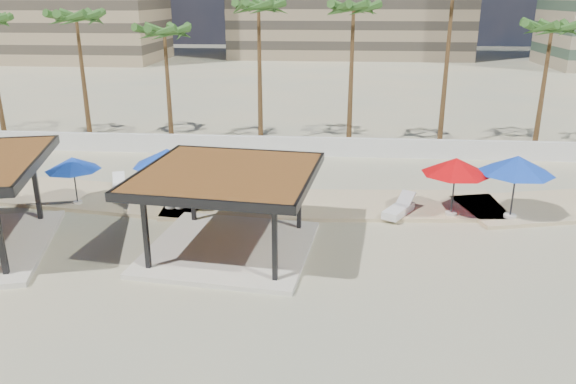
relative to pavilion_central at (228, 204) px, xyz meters
name	(u,v)px	position (x,y,z in m)	size (l,w,h in m)	color
ground	(276,272)	(2.02, -1.74, -1.98)	(200.00, 200.00, 0.00)	tan
promenade	(332,201)	(4.02, 5.93, -1.92)	(44.45, 7.97, 0.24)	#C6B284
boundary_wall	(302,146)	(2.02, 14.26, -1.38)	(56.00, 0.30, 1.20)	silver
pavilion_central	(228,204)	(0.00, 0.00, 0.00)	(7.26, 7.26, 3.33)	beige
umbrella_a	(73,164)	(-8.15, 4.21, 0.17)	(3.26, 3.26, 2.29)	beige
umbrella_b	(177,166)	(-3.12, 4.06, 0.25)	(2.93, 2.93, 2.39)	beige
umbrella_c	(456,166)	(9.41, 4.19, 0.49)	(3.82, 3.82, 2.67)	beige
umbrella_d	(517,165)	(11.99, 4.06, 0.66)	(4.28, 4.28, 2.87)	beige
umbrella_f	(167,157)	(-3.55, 4.06, 0.64)	(3.98, 3.98, 2.84)	beige
lounger_a	(119,187)	(-6.83, 6.20, -1.63)	(1.28, 2.05, 0.74)	silver
lounger_b	(399,210)	(7.05, 4.10, -1.61)	(1.70, 2.21, 0.82)	silver
palm_b	(77,22)	(-12.98, 16.96, 5.95)	(3.00, 3.00, 9.09)	brown
palm_c	(164,36)	(-6.98, 16.36, 5.18)	(3.00, 3.00, 8.27)	brown
palm_d	(259,12)	(-0.98, 17.16, 6.59)	(3.00, 3.00, 9.76)	brown
palm_e	(353,14)	(5.02, 16.66, 6.53)	(3.00, 3.00, 9.70)	brown
palm_g	(551,33)	(17.02, 16.46, 5.48)	(3.00, 3.00, 8.59)	brown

